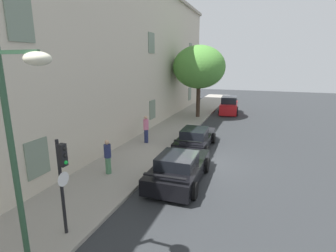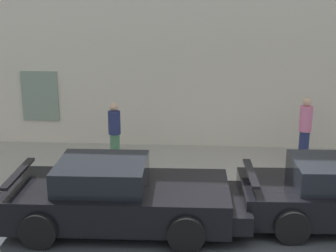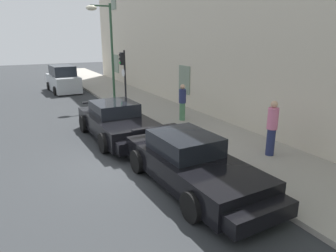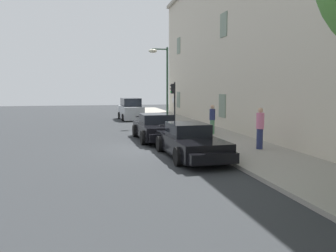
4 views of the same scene
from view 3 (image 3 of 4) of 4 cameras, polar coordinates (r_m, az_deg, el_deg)
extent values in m
plane|color=#2B2D30|center=(9.90, -7.19, -6.77)|extent=(80.00, 80.00, 0.00)
cube|color=gray|center=(11.58, 10.22, -3.06)|extent=(60.00, 3.47, 0.14)
cube|color=gray|center=(27.36, -9.57, 11.34)|extent=(1.10, 0.06, 1.50)
cube|color=gray|center=(16.83, 3.06, 8.57)|extent=(1.10, 0.06, 1.50)
cube|color=gray|center=(27.42, -10.11, 22.07)|extent=(1.10, 0.06, 1.50)
cube|color=black|center=(12.22, -9.32, 0.32)|extent=(4.48, 2.08, 0.68)
cube|color=black|center=(12.38, -9.97, 3.29)|extent=(1.81, 1.63, 0.49)
cube|color=black|center=(10.50, -5.67, -2.69)|extent=(1.37, 1.85, 0.37)
cube|color=black|center=(13.98, -12.28, 4.54)|extent=(0.20, 1.69, 0.06)
cylinder|color=black|center=(11.42, -2.24, -1.58)|extent=(0.71, 0.26, 0.71)
cylinder|color=black|center=(10.73, -11.76, -3.12)|extent=(0.71, 0.26, 0.71)
cylinder|color=black|center=(13.84, -7.37, 1.50)|extent=(0.71, 0.26, 0.71)
cylinder|color=black|center=(13.28, -15.34, 0.40)|extent=(0.71, 0.26, 0.71)
cube|color=black|center=(8.27, 4.32, -7.56)|extent=(4.67, 1.98, 0.65)
cube|color=black|center=(8.32, 3.09, -3.12)|extent=(1.89, 1.52, 0.50)
cube|color=black|center=(6.90, 13.96, -13.94)|extent=(1.44, 1.73, 0.36)
cube|color=black|center=(9.80, -2.48, -0.27)|extent=(0.21, 1.56, 0.06)
cylinder|color=black|center=(7.89, 15.85, -10.83)|extent=(0.69, 0.26, 0.68)
cylinder|color=black|center=(6.84, 4.54, -14.69)|extent=(0.69, 0.26, 0.68)
cylinder|color=black|center=(9.90, 4.14, -4.54)|extent=(0.69, 0.26, 0.68)
cylinder|color=black|center=(9.09, -5.60, -6.55)|extent=(0.69, 0.26, 0.68)
cube|color=#B2B7BC|center=(23.64, -18.85, 7.57)|extent=(4.04, 1.87, 1.08)
cube|color=#1E232B|center=(23.54, -19.05, 9.71)|extent=(2.45, 1.59, 0.71)
cylinder|color=black|center=(22.73, -16.07, 6.66)|extent=(0.61, 0.23, 0.60)
cylinder|color=black|center=(22.38, -20.19, 6.15)|extent=(0.61, 0.23, 0.60)
cylinder|color=black|center=(25.01, -17.50, 7.37)|extent=(0.61, 0.23, 0.60)
cylinder|color=black|center=(24.69, -21.27, 6.91)|extent=(0.61, 0.23, 0.60)
cylinder|color=black|center=(17.25, -7.96, 8.78)|extent=(0.10, 0.10, 3.01)
cube|color=black|center=(17.10, -8.55, 12.25)|extent=(0.22, 0.20, 0.66)
sphere|color=black|center=(17.05, -8.94, 12.93)|extent=(0.12, 0.12, 0.12)
sphere|color=black|center=(17.06, -8.91, 12.22)|extent=(0.12, 0.12, 0.12)
sphere|color=green|center=(17.08, -8.88, 11.52)|extent=(0.12, 0.12, 0.12)
cylinder|color=white|center=(17.18, -8.32, 9.76)|extent=(0.44, 0.02, 0.44)
cylinder|color=#2D5138|center=(18.53, -10.30, 13.03)|extent=(0.14, 0.14, 5.48)
cube|color=#2D5138|center=(18.42, -12.48, 20.97)|extent=(0.08, 1.10, 0.08)
ellipsoid|color=#EAE5C6|center=(18.27, -14.06, 20.51)|extent=(0.44, 0.60, 0.28)
cylinder|color=#4C7F59|center=(14.12, 2.67, 2.71)|extent=(0.29, 0.29, 0.81)
cylinder|color=navy|center=(13.97, 2.71, 5.56)|extent=(0.36, 0.36, 0.62)
sphere|color=tan|center=(13.90, 2.73, 7.31)|extent=(0.22, 0.22, 0.22)
cylinder|color=navy|center=(10.45, 18.50, -2.83)|extent=(0.33, 0.33, 0.88)
cylinder|color=pink|center=(10.24, 18.89, 1.31)|extent=(0.41, 0.41, 0.68)
sphere|color=tan|center=(10.13, 19.13, 3.83)|extent=(0.22, 0.22, 0.22)
camera|label=1|loc=(21.68, -27.93, 18.24)|focal=27.59mm
camera|label=2|loc=(11.04, -59.15, 13.06)|focal=51.99mm
camera|label=4|loc=(7.03, 148.91, -22.72)|focal=37.32mm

